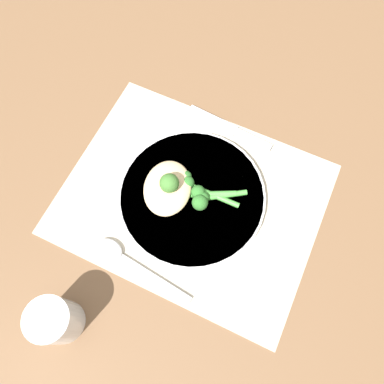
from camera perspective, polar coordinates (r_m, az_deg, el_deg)
The scene contains 11 objects.
ground_plane at distance 0.68m, azimuth 0.00°, elevation -1.03°, with size 3.00×3.00×0.00m, color brown.
placemat at distance 0.68m, azimuth 0.00°, elevation -0.97°, with size 0.45×0.36×0.00m.
plate at distance 0.67m, azimuth 0.00°, elevation -0.66°, with size 0.26×0.26×0.01m.
chicken_fillet at distance 0.65m, azimuth -3.75°, elevation 0.62°, with size 0.11×0.12×0.03m.
pesto_dollop_primary at distance 0.63m, azimuth -3.49°, elevation 1.37°, with size 0.03×0.03×0.03m.
broccoli_stalk_front at distance 0.65m, azimuth -2.30°, elevation -0.06°, with size 0.13×0.07×0.03m.
broccoli_stalk_left at distance 0.66m, azimuth -0.27°, elevation 1.17°, with size 0.12×0.04×0.02m.
broccoli_stalk_rear at distance 0.65m, azimuth 1.74°, elevation -0.86°, with size 0.09×0.07×0.03m.
knife at distance 0.74m, azimuth 5.89°, elevation 9.56°, with size 0.18×0.03×0.01m.
spoon at distance 0.65m, azimuth -10.83°, elevation -9.65°, with size 0.19×0.04×0.01m.
water_glass at distance 0.63m, azimuth -20.07°, elevation -17.93°, with size 0.07×0.07×0.09m.
Camera 1 is at (0.10, -0.22, 0.63)m, focal length 35.00 mm.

